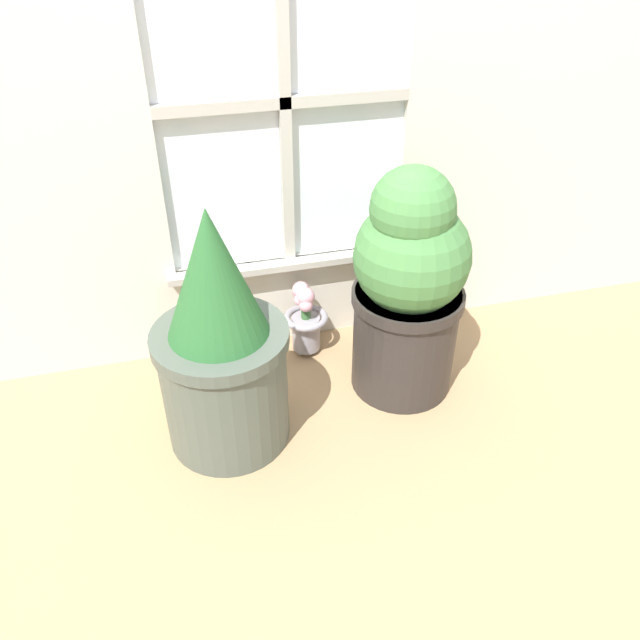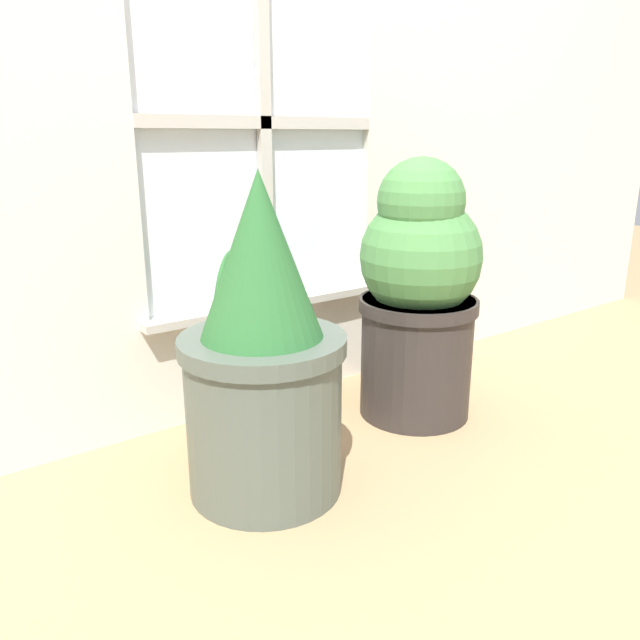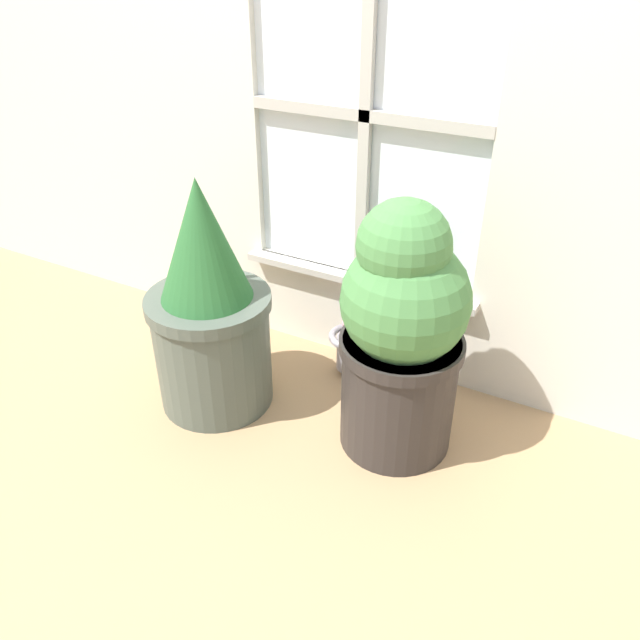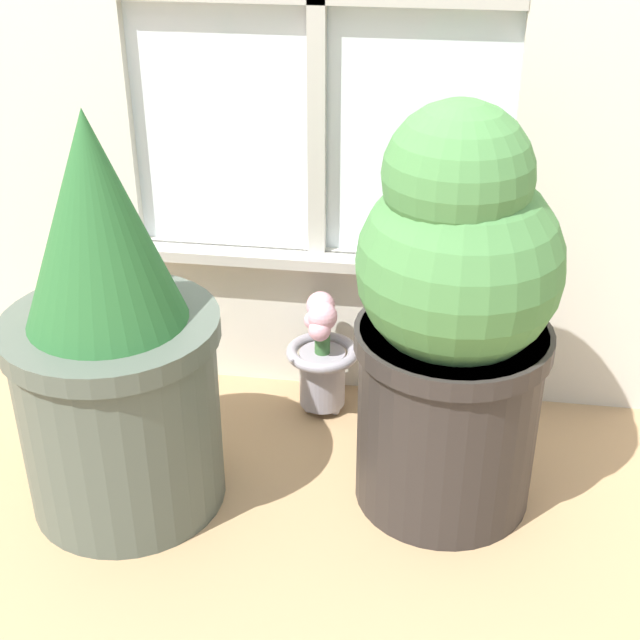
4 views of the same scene
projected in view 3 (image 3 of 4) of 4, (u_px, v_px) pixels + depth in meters
ground_plane at (273, 451)px, 1.88m from camera, size 10.00×10.00×0.00m
potted_plant_left at (209, 311)px, 1.92m from camera, size 0.39×0.39×0.76m
potted_plant_right at (402, 332)px, 1.72m from camera, size 0.36×0.36×0.77m
flower_vase at (351, 339)px, 2.15m from camera, size 0.16×0.16×0.27m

